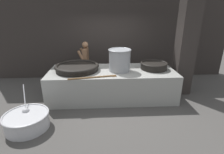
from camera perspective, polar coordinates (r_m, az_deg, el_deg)
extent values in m
plane|color=#474442|center=(5.56, 0.00, -6.27)|extent=(60.00, 60.00, 0.00)
cube|color=#2D2826|center=(6.94, -0.92, 16.34)|extent=(9.35, 0.24, 4.01)
cube|color=#2D2826|center=(5.81, 23.56, 13.96)|extent=(0.50, 0.50, 4.01)
cube|color=gray|center=(5.38, 0.00, -2.16)|extent=(3.74, 1.46, 0.86)
cylinder|color=black|center=(5.31, -11.31, 2.84)|extent=(1.25, 1.25, 0.13)
torus|color=black|center=(5.29, -11.36, 3.51)|extent=(1.30, 1.30, 0.10)
cylinder|color=black|center=(5.48, 13.48, 3.46)|extent=(0.79, 0.79, 0.17)
torus|color=black|center=(5.45, 13.56, 4.33)|extent=(0.82, 0.82, 0.06)
cylinder|color=gray|center=(5.11, 2.50, 5.42)|extent=(0.62, 0.62, 0.62)
torus|color=gray|center=(5.04, 2.56, 8.83)|extent=(0.66, 0.66, 0.04)
cylinder|color=brown|center=(4.63, -6.40, -0.10)|extent=(1.27, 0.27, 0.04)
cube|color=brown|center=(4.73, 0.62, 0.37)|extent=(0.14, 0.12, 0.02)
cylinder|color=brown|center=(6.35, -8.38, 0.72)|extent=(0.12, 0.12, 0.76)
cylinder|color=brown|center=(6.50, -8.14, 1.21)|extent=(0.12, 0.12, 0.76)
cube|color=#334C72|center=(6.38, -8.33, 2.26)|extent=(0.20, 0.25, 0.50)
cube|color=brown|center=(6.24, -8.57, 6.72)|extent=(0.18, 0.47, 0.56)
cylinder|color=brown|center=(6.03, -9.82, 6.17)|extent=(0.31, 0.12, 0.52)
cylinder|color=brown|center=(6.48, -9.07, 7.18)|extent=(0.31, 0.12, 0.52)
sphere|color=brown|center=(6.16, -8.76, 10.34)|extent=(0.22, 0.22, 0.22)
cylinder|color=#B7B7BC|center=(4.51, -26.01, -12.89)|extent=(0.95, 0.95, 0.34)
torus|color=#B7B7BC|center=(4.42, -26.35, -11.01)|extent=(1.00, 1.00, 0.05)
cylinder|color=orange|center=(4.47, -26.16, -12.05)|extent=(0.84, 0.84, 0.09)
cylinder|color=orange|center=(4.46, -27.12, -11.39)|extent=(0.05, 0.07, 0.03)
cylinder|color=orange|center=(4.48, -30.01, -11.82)|extent=(0.06, 0.05, 0.04)
cylinder|color=orange|center=(4.43, -26.06, -11.37)|extent=(0.05, 0.05, 0.04)
cylinder|color=orange|center=(4.42, -28.75, -12.05)|extent=(0.06, 0.04, 0.03)
cylinder|color=orange|center=(4.47, -25.29, -11.08)|extent=(0.03, 0.04, 0.02)
cylinder|color=orange|center=(4.50, -23.57, -10.57)|extent=(0.05, 0.05, 0.03)
sphere|color=#B7B7BC|center=(4.57, -26.30, -10.08)|extent=(0.17, 0.17, 0.17)
cylinder|color=#B7B7BC|center=(4.76, -26.65, -5.99)|extent=(0.25, 0.60, 0.46)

